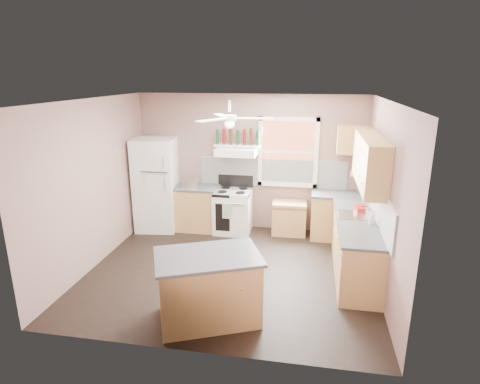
% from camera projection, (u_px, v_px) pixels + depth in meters
% --- Properties ---
extents(floor, '(4.50, 4.50, 0.00)m').
position_uv_depth(floor, '(231.00, 271.00, 6.48)').
color(floor, black).
rests_on(floor, ground).
extents(ceiling, '(4.50, 4.50, 0.00)m').
position_uv_depth(ceiling, '(229.00, 100.00, 5.72)').
color(ceiling, white).
rests_on(ceiling, ground).
extents(wall_back, '(4.50, 0.05, 2.70)m').
position_uv_depth(wall_back, '(250.00, 163.00, 8.01)').
color(wall_back, '#7D5F58').
rests_on(wall_back, ground).
extents(wall_right, '(0.05, 4.00, 2.70)m').
position_uv_depth(wall_right, '(386.00, 199.00, 5.72)').
color(wall_right, '#7D5F58').
rests_on(wall_right, ground).
extents(wall_left, '(0.05, 4.00, 2.70)m').
position_uv_depth(wall_left, '(93.00, 184.00, 6.48)').
color(wall_left, '#7D5F58').
rests_on(wall_left, ground).
extents(backsplash_back, '(2.90, 0.03, 0.55)m').
position_uv_depth(backsplash_back, '(272.00, 173.00, 7.95)').
color(backsplash_back, white).
rests_on(backsplash_back, wall_back).
extents(backsplash_right, '(0.03, 2.60, 0.55)m').
position_uv_depth(backsplash_right, '(379.00, 204.00, 6.06)').
color(backsplash_right, white).
rests_on(backsplash_right, wall_right).
extents(window_view, '(1.00, 0.02, 1.20)m').
position_uv_depth(window_view, '(288.00, 152.00, 7.77)').
color(window_view, brown).
rests_on(window_view, wall_back).
extents(window_frame, '(1.16, 0.07, 1.36)m').
position_uv_depth(window_frame, '(288.00, 152.00, 7.75)').
color(window_frame, white).
rests_on(window_frame, wall_back).
extents(refrigerator, '(0.87, 0.85, 1.85)m').
position_uv_depth(refrigerator, '(156.00, 185.00, 8.04)').
color(refrigerator, white).
rests_on(refrigerator, floor).
extents(base_cabinet_left, '(0.90, 0.60, 0.86)m').
position_uv_depth(base_cabinet_left, '(196.00, 209.00, 8.15)').
color(base_cabinet_left, '#AE8548').
rests_on(base_cabinet_left, floor).
extents(counter_left, '(0.92, 0.62, 0.04)m').
position_uv_depth(counter_left, '(195.00, 187.00, 8.02)').
color(counter_left, '#3F3F41').
rests_on(counter_left, base_cabinet_left).
extents(toaster, '(0.31, 0.22, 0.18)m').
position_uv_depth(toaster, '(190.00, 183.00, 7.89)').
color(toaster, silver).
rests_on(toaster, counter_left).
extents(stove, '(0.72, 0.64, 0.86)m').
position_uv_depth(stove, '(233.00, 211.00, 7.98)').
color(stove, white).
rests_on(stove, floor).
extents(range_hood, '(0.78, 0.50, 0.14)m').
position_uv_depth(range_hood, '(236.00, 152.00, 7.71)').
color(range_hood, white).
rests_on(range_hood, wall_back).
extents(bottle_shelf, '(0.90, 0.26, 0.03)m').
position_uv_depth(bottle_shelf, '(238.00, 146.00, 7.80)').
color(bottle_shelf, white).
rests_on(bottle_shelf, range_hood).
extents(cart, '(0.67, 0.46, 0.65)m').
position_uv_depth(cart, '(289.00, 218.00, 7.90)').
color(cart, '#AE8548').
rests_on(cart, floor).
extents(base_cabinet_corner, '(1.00, 0.60, 0.86)m').
position_uv_depth(base_cabinet_corner, '(338.00, 217.00, 7.67)').
color(base_cabinet_corner, '#AE8548').
rests_on(base_cabinet_corner, floor).
extents(base_cabinet_right, '(0.60, 2.20, 0.86)m').
position_uv_depth(base_cabinet_right, '(355.00, 248.00, 6.32)').
color(base_cabinet_right, '#AE8548').
rests_on(base_cabinet_right, floor).
extents(counter_corner, '(1.02, 0.62, 0.04)m').
position_uv_depth(counter_corner, '(339.00, 194.00, 7.54)').
color(counter_corner, '#3F3F41').
rests_on(counter_corner, base_cabinet_corner).
extents(counter_right, '(0.62, 2.22, 0.04)m').
position_uv_depth(counter_right, '(357.00, 221.00, 6.19)').
color(counter_right, '#3F3F41').
rests_on(counter_right, base_cabinet_right).
extents(sink, '(0.55, 0.45, 0.03)m').
position_uv_depth(sink, '(356.00, 216.00, 6.37)').
color(sink, silver).
rests_on(sink, counter_right).
extents(faucet, '(0.03, 0.03, 0.14)m').
position_uv_depth(faucet, '(367.00, 212.00, 6.33)').
color(faucet, silver).
rests_on(faucet, sink).
extents(upper_cabinet_right, '(0.33, 1.80, 0.76)m').
position_uv_depth(upper_cabinet_right, '(370.00, 161.00, 6.10)').
color(upper_cabinet_right, '#AE8548').
rests_on(upper_cabinet_right, wall_right).
extents(upper_cabinet_corner, '(0.60, 0.33, 0.52)m').
position_uv_depth(upper_cabinet_corner, '(354.00, 140.00, 7.34)').
color(upper_cabinet_corner, '#AE8548').
rests_on(upper_cabinet_corner, wall_back).
extents(paper_towel, '(0.26, 0.12, 0.12)m').
position_uv_depth(paper_towel, '(358.00, 174.00, 7.53)').
color(paper_towel, white).
rests_on(paper_towel, wall_back).
extents(island, '(1.44, 1.20, 0.86)m').
position_uv_depth(island, '(209.00, 289.00, 5.11)').
color(island, '#AE8548').
rests_on(island, floor).
extents(island_top, '(1.53, 1.29, 0.04)m').
position_uv_depth(island_top, '(208.00, 257.00, 4.98)').
color(island_top, '#3F3F41').
rests_on(island_top, island).
extents(ceiling_fan_hub, '(0.20, 0.20, 0.08)m').
position_uv_depth(ceiling_fan_hub, '(230.00, 118.00, 5.79)').
color(ceiling_fan_hub, white).
rests_on(ceiling_fan_hub, ceiling).
extents(soap_bottle, '(0.12, 0.12, 0.21)m').
position_uv_depth(soap_bottle, '(372.00, 217.00, 5.98)').
color(soap_bottle, silver).
rests_on(soap_bottle, counter_right).
extents(red_caddy, '(0.21, 0.18, 0.10)m').
position_uv_depth(red_caddy, '(360.00, 208.00, 6.57)').
color(red_caddy, '#B0100F').
rests_on(red_caddy, counter_right).
extents(wine_bottles, '(0.86, 0.06, 0.31)m').
position_uv_depth(wine_bottles, '(238.00, 137.00, 7.75)').
color(wine_bottles, '#143819').
rests_on(wine_bottles, bottle_shelf).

